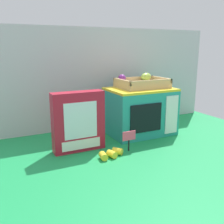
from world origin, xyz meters
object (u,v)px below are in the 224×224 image
(cookie_set_box, at_px, (78,122))
(loose_toy_banana, at_px, (111,154))
(price_sign, at_px, (129,138))
(toy_microwave, at_px, (140,111))
(food_groups_crate, at_px, (142,83))

(cookie_set_box, bearing_deg, loose_toy_banana, -55.10)
(cookie_set_box, distance_m, price_sign, 0.26)
(toy_microwave, distance_m, cookie_set_box, 0.42)
(cookie_set_box, relative_size, loose_toy_banana, 2.25)
(toy_microwave, xyz_separation_m, cookie_set_box, (-0.41, -0.10, 0.01))
(toy_microwave, bearing_deg, price_sign, -132.23)
(food_groups_crate, relative_size, price_sign, 2.75)
(price_sign, bearing_deg, toy_microwave, 47.77)
(price_sign, distance_m, loose_toy_banana, 0.12)
(cookie_set_box, height_order, price_sign, cookie_set_box)
(cookie_set_box, distance_m, loose_toy_banana, 0.22)
(toy_microwave, distance_m, loose_toy_banana, 0.41)
(food_groups_crate, relative_size, cookie_set_box, 0.95)
(food_groups_crate, distance_m, cookie_set_box, 0.47)
(food_groups_crate, bearing_deg, toy_microwave, -130.52)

